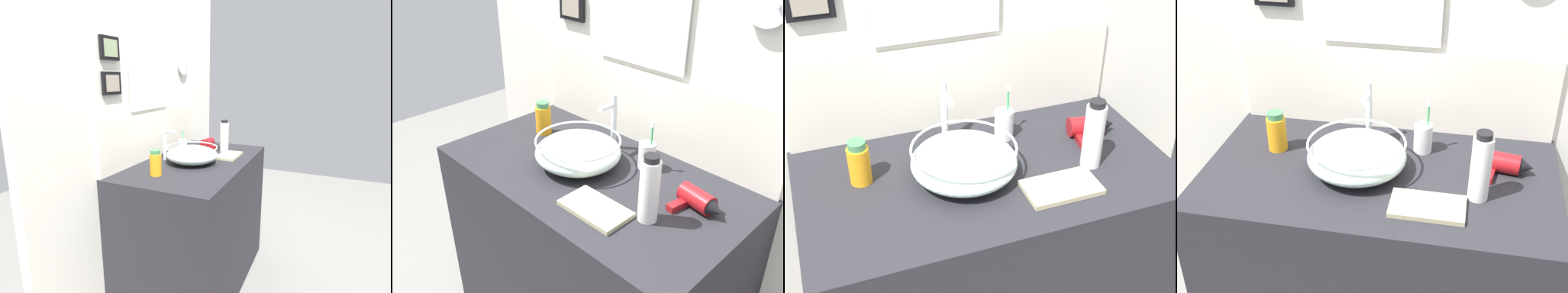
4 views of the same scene
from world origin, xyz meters
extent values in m
cube|color=#232328|center=(0.00, 0.00, 0.46)|extent=(1.20, 0.66, 0.91)
cube|color=silver|center=(0.00, 0.36, 1.28)|extent=(2.08, 0.06, 2.57)
cube|color=silver|center=(0.00, 0.32, 1.07)|extent=(1.17, 0.02, 0.31)
cube|color=white|center=(-0.06, 0.32, 1.44)|extent=(0.37, 0.01, 0.32)
cube|color=white|center=(-0.06, 0.32, 1.44)|extent=(0.43, 0.01, 0.38)
cylinder|color=silver|center=(0.42, 0.31, 1.55)|extent=(0.14, 0.01, 0.14)
cylinder|color=silver|center=(0.46, 0.32, 1.55)|extent=(0.01, 0.06, 0.01)
cube|color=black|center=(-0.44, 0.32, 1.43)|extent=(0.15, 0.02, 0.12)
cube|color=gray|center=(-0.44, 0.31, 1.43)|extent=(0.10, 0.01, 0.09)
ellipsoid|color=silver|center=(-0.08, 0.00, 0.97)|extent=(0.33, 0.33, 0.11)
torus|color=silver|center=(-0.08, 0.00, 1.02)|extent=(0.33, 0.33, 0.01)
torus|color=#B2B7BC|center=(-0.08, 0.00, 0.92)|extent=(0.12, 0.12, 0.01)
cylinder|color=silver|center=(-0.08, 0.20, 1.02)|extent=(0.02, 0.02, 0.21)
cylinder|color=silver|center=(-0.08, 0.16, 1.11)|extent=(0.02, 0.08, 0.02)
cylinder|color=silver|center=(-0.08, 0.20, 1.13)|extent=(0.02, 0.02, 0.03)
cylinder|color=maroon|center=(0.40, 0.09, 0.95)|extent=(0.13, 0.09, 0.07)
cone|color=black|center=(0.48, 0.08, 0.95)|extent=(0.05, 0.07, 0.06)
cube|color=maroon|center=(0.36, 0.04, 0.93)|extent=(0.04, 0.09, 0.02)
cylinder|color=white|center=(0.13, 0.17, 0.97)|extent=(0.07, 0.07, 0.11)
cylinder|color=green|center=(0.14, 0.17, 1.01)|extent=(0.01, 0.01, 0.17)
cube|color=white|center=(0.14, 0.17, 1.10)|extent=(0.01, 0.01, 0.02)
cylinder|color=white|center=(0.33, -0.08, 1.02)|extent=(0.06, 0.06, 0.22)
cylinder|color=black|center=(0.33, -0.08, 1.14)|extent=(0.05, 0.05, 0.02)
cylinder|color=orange|center=(-0.39, 0.08, 0.98)|extent=(0.07, 0.07, 0.12)
cylinder|color=#3F7F4C|center=(-0.39, 0.08, 1.05)|extent=(0.05, 0.05, 0.02)
cube|color=tan|center=(0.18, -0.17, 0.92)|extent=(0.23, 0.14, 0.02)
camera|label=1|loc=(-1.80, -0.81, 1.46)|focal=28.00mm
camera|label=2|loc=(0.99, -1.00, 1.79)|focal=40.00mm
camera|label=3|loc=(-0.50, -1.31, 1.95)|focal=50.00mm
camera|label=4|loc=(0.27, -1.50, 1.94)|focal=50.00mm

